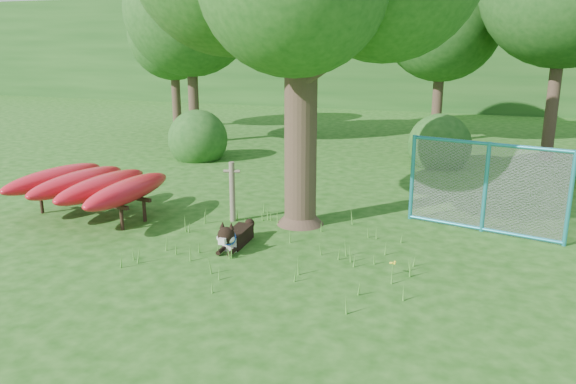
% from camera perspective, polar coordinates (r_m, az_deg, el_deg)
% --- Properties ---
extents(ground, '(80.00, 80.00, 0.00)m').
position_cam_1_polar(ground, '(8.84, -3.91, -8.06)').
color(ground, '#16480E').
rests_on(ground, ground).
extents(wooden_post, '(0.33, 0.14, 1.20)m').
position_cam_1_polar(wooden_post, '(11.10, -5.69, 0.19)').
color(wooden_post, '#625949').
rests_on(wooden_post, ground).
extents(kayak_rack, '(2.82, 2.97, 0.91)m').
position_cam_1_polar(kayak_rack, '(11.96, -19.51, 0.75)').
color(kayak_rack, black).
rests_on(kayak_rack, ground).
extents(husky_dog, '(0.36, 1.28, 0.57)m').
position_cam_1_polar(husky_dog, '(9.78, -5.48, -4.52)').
color(husky_dog, black).
rests_on(husky_dog, ground).
extents(fence_section, '(2.86, 0.76, 2.85)m').
position_cam_1_polar(fence_section, '(11.00, 19.41, 0.44)').
color(fence_section, teal).
rests_on(fence_section, ground).
extents(wildflower_clump, '(0.10, 0.09, 0.22)m').
position_cam_1_polar(wildflower_clump, '(8.79, 10.61, -7.20)').
color(wildflower_clump, '#498D2E').
rests_on(wildflower_clump, ground).
extents(bg_tree_a, '(4.40, 4.40, 6.70)m').
position_cam_1_polar(bg_tree_a, '(20.03, -9.96, 17.70)').
color(bg_tree_a, '#3B2B20').
rests_on(bg_tree_a, ground).
extents(bg_tree_c, '(4.00, 4.00, 6.12)m').
position_cam_1_polar(bg_tree_c, '(20.52, 15.44, 16.27)').
color(bg_tree_c, '#3B2B20').
rests_on(bg_tree_c, ground).
extents(bg_tree_f, '(3.60, 3.60, 5.55)m').
position_cam_1_polar(bg_tree_f, '(23.86, -11.60, 15.33)').
color(bg_tree_f, '#3B2B20').
rests_on(bg_tree_f, ground).
extents(shrub_left, '(1.80, 1.80, 1.80)m').
position_cam_1_polar(shrub_left, '(17.44, -9.06, 3.35)').
color(shrub_left, '#1C4C18').
rests_on(shrub_left, ground).
extents(shrub_mid, '(1.80, 1.80, 1.80)m').
position_cam_1_polar(shrub_mid, '(16.84, 14.99, 2.61)').
color(shrub_mid, '#1C4C18').
rests_on(shrub_mid, ground).
extents(wooded_hillside, '(80.00, 12.00, 6.00)m').
position_cam_1_polar(wooded_hillside, '(35.59, 15.00, 13.74)').
color(wooded_hillside, '#1C4C18').
rests_on(wooded_hillside, ground).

